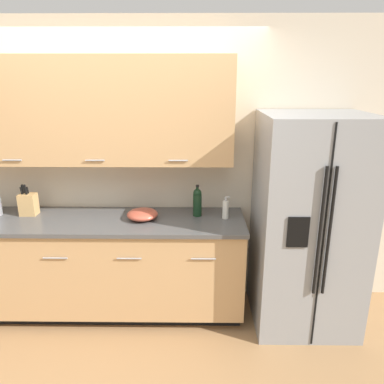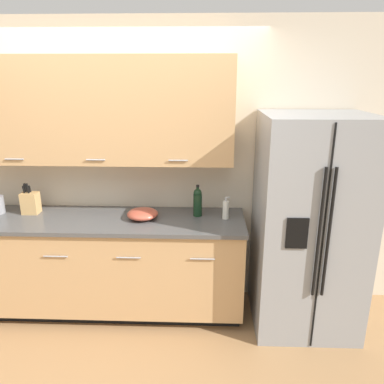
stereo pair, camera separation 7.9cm
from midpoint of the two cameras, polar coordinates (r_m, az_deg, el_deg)
The scene contains 8 objects.
ground_plane at distance 3.12m, azimuth -13.82°, elevation -25.96°, with size 14.00×14.00×0.00m, color #997047.
wall_back at distance 3.46m, azimuth -12.08°, elevation 6.36°, with size 10.00×0.39×2.60m.
counter_unit at distance 3.56m, azimuth -13.92°, elevation -10.77°, with size 2.52×0.64×0.92m.
refrigerator at distance 3.31m, azimuth 16.57°, elevation -4.62°, with size 0.85×0.81×1.83m.
knife_block at distance 3.66m, azimuth -24.24°, elevation -1.67°, with size 0.14×0.12×0.29m.
wine_bottle at distance 3.30m, azimuth 0.13°, elevation -1.47°, with size 0.08×0.08×0.28m.
soap_dispenser at distance 3.27m, azimuth 4.44°, elevation -2.64°, with size 0.06×0.05×0.20m.
mixing_bowl at distance 3.28m, azimuth -8.25°, elevation -3.39°, with size 0.27×0.27×0.09m.
Camera 1 is at (0.66, -2.18, 2.12)m, focal length 35.00 mm.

